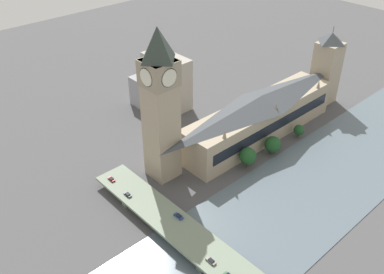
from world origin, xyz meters
The scene contains 15 objects.
ground_plane centered at (0.00, 0.00, 0.00)m, with size 600.00×600.00×0.00m, color #4C4C4F.
river_water centered at (-34.81, 0.00, 0.15)m, with size 57.63×360.00×0.30m, color slate.
parliament_hall centered at (14.13, -8.00, 13.31)m, with size 22.73×107.69×26.79m.
clock_tower centered at (24.01, 56.71, 42.53)m, with size 14.97×14.97×78.77m.
victoria_tower centered at (14.19, -73.07, 23.67)m, with size 14.44×14.44×51.34m.
road_bridge centered at (-34.81, 79.76, 4.29)m, with size 147.25×16.38×5.28m.
car_northbound_lead centered at (-37.50, 82.83, 5.92)m, with size 4.59×1.79×1.28m.
car_northbound_mid centered at (31.81, 83.11, 5.94)m, with size 4.29×1.84×1.32m.
car_northbound_tail centered at (16.99, 83.91, 5.93)m, with size 4.39×1.81×1.28m.
car_southbound_mid centered at (-10.09, 75.77, 5.96)m, with size 4.76×1.90×1.34m.
city_block_west centered at (82.55, 16.83, 9.85)m, with size 30.41×16.83×19.71m.
city_block_center centered at (79.94, 7.24, 17.11)m, with size 32.25×16.16×34.22m.
tree_embankment_near centered at (-1.88, 20.49, 7.24)m, with size 9.20×9.20×11.85m.
tree_embankment_mid centered at (-2.74, 0.72, 5.95)m, with size 9.23×9.23×10.57m.
tree_embankment_far centered at (-2.79, -23.75, 4.87)m, with size 6.24×6.24×8.01m.
Camera 1 is at (-116.02, 164.91, 138.28)m, focal length 40.00 mm.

